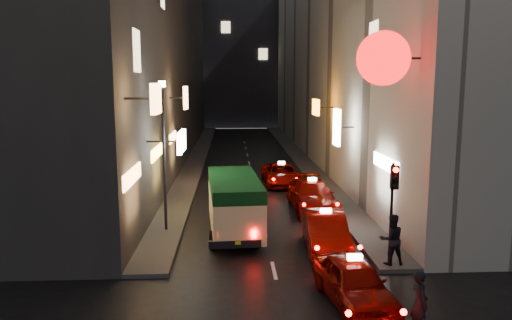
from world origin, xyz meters
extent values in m
cube|color=#343130|center=(-8.00, 34.00, 9.00)|extent=(6.00, 52.00, 18.00)
cube|color=#EFA153|center=(-3.94, 9.46, 5.78)|extent=(0.18, 1.41, 1.03)
cube|color=white|center=(-3.53, 13.61, 3.83)|extent=(0.18, 2.25, 0.88)
cube|color=#EFA153|center=(-4.05, 21.85, 5.41)|extent=(0.18, 1.20, 1.33)
cube|color=#EFA153|center=(-4.98, 10.15, 3.00)|extent=(0.10, 3.05, 0.55)
cube|color=yellow|center=(-4.98, 16.17, 3.00)|extent=(0.10, 3.22, 0.55)
cube|color=#EFA153|center=(-4.98, 22.80, 3.00)|extent=(0.10, 3.01, 0.55)
cube|color=#FFE5B2|center=(-4.99, 12.00, 7.50)|extent=(0.06, 1.30, 1.60)
cube|color=#AAA59C|center=(8.00, 34.00, 9.00)|extent=(6.00, 52.00, 18.00)
cylinder|color=#F20A0A|center=(3.73, 9.28, 7.12)|extent=(1.83, 0.18, 1.83)
cube|color=white|center=(4.07, 17.97, 4.00)|extent=(0.18, 1.16, 1.91)
cube|color=orange|center=(3.83, 23.04, 4.78)|extent=(0.18, 1.65, 0.98)
cube|color=white|center=(4.98, 12.47, 3.00)|extent=(0.10, 3.23, 0.55)
cube|color=#FFE5B2|center=(4.99, 15.00, 8.20)|extent=(0.06, 1.30, 1.60)
cube|color=#2F2F33|center=(0.00, 66.00, 11.00)|extent=(30.00, 10.00, 22.00)
cube|color=#413F3D|center=(-4.25, 34.00, 0.07)|extent=(1.50, 52.00, 0.15)
cube|color=#413F3D|center=(4.25, 34.00, 0.07)|extent=(1.50, 52.00, 0.15)
cube|color=#FADF9C|center=(-1.31, 12.63, 1.38)|extent=(2.35, 5.72, 2.05)
cube|color=#0B3A14|center=(-1.31, 12.63, 2.18)|extent=(2.37, 5.75, 0.51)
cube|color=black|center=(-1.31, 12.91, 1.59)|extent=(2.22, 3.49, 0.47)
cube|color=black|center=(-1.31, 9.88, 0.49)|extent=(1.93, 0.31, 0.28)
cube|color=#FF0A05|center=(-2.01, 9.81, 0.87)|extent=(0.17, 0.06, 0.26)
cube|color=#FF0A05|center=(-0.61, 9.81, 0.87)|extent=(0.17, 0.06, 0.26)
cylinder|color=black|center=(-2.17, 14.43, 0.35)|extent=(0.21, 0.71, 0.71)
cylinder|color=black|center=(-0.45, 10.84, 0.35)|extent=(0.21, 0.71, 0.71)
imported|color=#730500|center=(2.07, 5.82, 0.77)|extent=(2.63, 5.05, 1.53)
cube|color=white|center=(2.07, 5.82, 1.62)|extent=(0.44, 0.24, 0.16)
sphere|color=#FF0A05|center=(1.39, 3.63, 0.79)|extent=(0.16, 0.16, 0.16)
sphere|color=#FF0A05|center=(2.75, 3.63, 0.79)|extent=(0.16, 0.16, 0.16)
imported|color=#730500|center=(2.15, 10.62, 0.82)|extent=(2.38, 5.27, 1.64)
cube|color=white|center=(2.15, 10.62, 1.73)|extent=(0.43, 0.20, 0.16)
sphere|color=#FF0A05|center=(1.43, 8.28, 0.85)|extent=(0.16, 0.16, 0.16)
sphere|color=#FF0A05|center=(2.88, 8.28, 0.85)|extent=(0.16, 0.16, 0.16)
imported|color=#730500|center=(2.59, 16.50, 0.85)|extent=(2.43, 5.46, 1.71)
cube|color=white|center=(2.59, 16.50, 1.80)|extent=(0.43, 0.20, 0.16)
sphere|color=#FF0A05|center=(1.84, 14.06, 0.88)|extent=(0.16, 0.16, 0.16)
sphere|color=#FF0A05|center=(3.35, 14.06, 0.88)|extent=(0.16, 0.16, 0.16)
imported|color=#730500|center=(1.68, 22.63, 0.76)|extent=(2.15, 4.86, 1.52)
cube|color=white|center=(1.68, 22.63, 1.61)|extent=(0.43, 0.20, 0.16)
sphere|color=#FF0A05|center=(1.01, 20.46, 0.78)|extent=(0.16, 0.16, 0.16)
sphere|color=#FF0A05|center=(2.35, 20.46, 0.78)|extent=(0.16, 0.16, 0.16)
imported|color=black|center=(3.30, 4.04, 0.95)|extent=(0.44, 0.65, 1.90)
imported|color=black|center=(4.02, 8.52, 1.15)|extent=(0.79, 0.53, 1.99)
cylinder|color=black|center=(4.00, 8.60, 1.90)|extent=(0.10, 0.10, 3.50)
cube|color=black|center=(4.00, 8.42, 3.20)|extent=(0.26, 0.18, 0.80)
sphere|color=#FF0A05|center=(4.00, 8.31, 3.47)|extent=(0.18, 0.18, 0.18)
sphere|color=black|center=(4.00, 8.31, 3.20)|extent=(0.17, 0.17, 0.17)
sphere|color=black|center=(4.00, 8.31, 2.93)|extent=(0.17, 0.17, 0.17)
cylinder|color=black|center=(-4.20, 13.00, 3.15)|extent=(0.12, 0.12, 6.00)
cylinder|color=#FFE5BF|center=(-4.20, 13.00, 6.25)|extent=(0.28, 0.28, 0.25)
camera|label=1|loc=(-1.43, -7.59, 6.35)|focal=35.00mm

